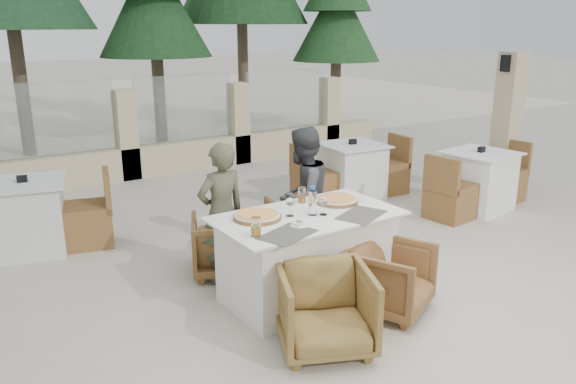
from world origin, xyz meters
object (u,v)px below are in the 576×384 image
pizza_right (337,200)px  armchair_near_left (325,309)px  diner_right (302,196)px  bg_table_a (27,217)px  wine_glass_centre (290,206)px  beer_glass_right (302,195)px  diner_left (221,213)px  bg_table_c (478,181)px  armchair_far_right (303,227)px  pizza_left (257,216)px  olive_dish (299,223)px  dining_table (307,256)px  beer_glass_left (256,227)px  armchair_near_right (390,278)px  wine_glass_near (323,205)px  bg_table_b (352,171)px  armchair_far_left (224,244)px  water_bottle (313,201)px

pizza_right → armchair_near_left: 1.30m
diner_right → bg_table_a: (-2.27, 1.85, -0.31)m
wine_glass_centre → beer_glass_right: (0.31, 0.26, -0.02)m
pizza_right → beer_glass_right: beer_glass_right is taller
diner_left → bg_table_c: (3.79, 0.07, -0.28)m
armchair_far_right → pizza_left: bearing=49.0°
diner_left → olive_dish: bearing=100.5°
dining_table → beer_glass_left: 0.81m
olive_dish → armchair_near_right: bearing=-32.1°
pizza_right → diner_right: 0.54m
wine_glass_near → armchair_near_right: 0.84m
bg_table_b → pizza_left: bearing=-138.4°
armchair_far_right → bg_table_c: size_ratio=0.41×
diner_right → armchair_near_left: bearing=38.4°
armchair_far_right → wine_glass_near: bearing=79.2°
pizza_right → armchair_far_left: bearing=137.3°
dining_table → armchair_far_left: 0.95m
bg_table_a → bg_table_c: same height
pizza_right → wine_glass_centre: wine_glass_centre is taller
water_bottle → beer_glass_right: water_bottle is taller
olive_dish → armchair_far_left: olive_dish is taller
wine_glass_centre → armchair_near_left: 1.01m
water_bottle → diner_left: diner_left is taller
wine_glass_near → bg_table_c: wine_glass_near is taller
bg_table_b → bg_table_c: size_ratio=1.00×
water_bottle → diner_left: (-0.50, 0.74, -0.23)m
beer_glass_left → bg_table_c: 4.11m
water_bottle → olive_dish: 0.32m
armchair_far_right → diner_left: size_ratio=0.51×
wine_glass_near → diner_left: diner_left is taller
armchair_near_right → bg_table_c: bg_table_c is taller
dining_table → diner_left: 0.90m
bg_table_b → armchair_far_left: bearing=-149.4°
pizza_right → diner_right: diner_right is taller
armchair_near_left → dining_table: bearing=87.8°
wine_glass_near → armchair_near_right: size_ratio=0.29×
beer_glass_right → armchair_near_left: beer_glass_right is taller
armchair_near_left → armchair_near_right: size_ratio=1.07×
olive_dish → armchair_far_left: (-0.14, 1.06, -0.50)m
beer_glass_right → pizza_right: bearing=-33.5°
wine_glass_near → armchair_near_right: bearing=-58.4°
pizza_right → beer_glass_left: bearing=-162.5°
wine_glass_centre → armchair_near_right: wine_glass_centre is taller
pizza_left → diner_left: diner_left is taller
beer_glass_left → diner_right: size_ratio=0.11×
diner_right → bg_table_b: (1.87, 1.44, -0.31)m
wine_glass_centre → bg_table_b: wine_glass_centre is taller
dining_table → wine_glass_centre: bearing=159.6°
water_bottle → bg_table_a: water_bottle is taller
bg_table_a → wine_glass_near: bearing=-38.6°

